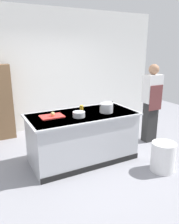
{
  "coord_description": "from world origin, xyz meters",
  "views": [
    {
      "loc": [
        -1.67,
        -3.46,
        2.05
      ],
      "look_at": [
        0.25,
        0.2,
        0.85
      ],
      "focal_mm": 35.68,
      "sensor_mm": 36.0,
      "label": 1
    }
  ],
  "objects_px": {
    "onion": "(53,114)",
    "sauce_pan": "(108,104)",
    "mixing_bowl": "(79,114)",
    "juice_cup": "(81,108)",
    "trash_bin": "(163,157)",
    "person_chef": "(151,102)",
    "stock_pot": "(106,108)"
  },
  "relations": [
    {
      "from": "juice_cup",
      "to": "person_chef",
      "type": "bearing_deg",
      "value": -4.0
    },
    {
      "from": "onion",
      "to": "juice_cup",
      "type": "xyz_separation_m",
      "value": [
        0.62,
        0.15,
        -0.01
      ]
    },
    {
      "from": "person_chef",
      "to": "mixing_bowl",
      "type": "bearing_deg",
      "value": 102.14
    },
    {
      "from": "mixing_bowl",
      "to": "trash_bin",
      "type": "relative_size",
      "value": 0.42
    },
    {
      "from": "mixing_bowl",
      "to": "trash_bin",
      "type": "bearing_deg",
      "value": -36.12
    },
    {
      "from": "onion",
      "to": "sauce_pan",
      "type": "bearing_deg",
      "value": 7.84
    },
    {
      "from": "stock_pot",
      "to": "juice_cup",
      "type": "distance_m",
      "value": 0.48
    },
    {
      "from": "trash_bin",
      "to": "person_chef",
      "type": "distance_m",
      "value": 1.45
    },
    {
      "from": "sauce_pan",
      "to": "trash_bin",
      "type": "distance_m",
      "value": 1.46
    },
    {
      "from": "stock_pot",
      "to": "sauce_pan",
      "type": "relative_size",
      "value": 1.35
    },
    {
      "from": "onion",
      "to": "mixing_bowl",
      "type": "height_order",
      "value": "same"
    },
    {
      "from": "sauce_pan",
      "to": "juice_cup",
      "type": "relative_size",
      "value": 2.32
    },
    {
      "from": "onion",
      "to": "sauce_pan",
      "type": "distance_m",
      "value": 1.23
    },
    {
      "from": "stock_pot",
      "to": "onion",
      "type": "bearing_deg",
      "value": 169.91
    },
    {
      "from": "onion",
      "to": "stock_pot",
      "type": "distance_m",
      "value": 0.99
    },
    {
      "from": "sauce_pan",
      "to": "mixing_bowl",
      "type": "height_order",
      "value": "sauce_pan"
    },
    {
      "from": "onion",
      "to": "juice_cup",
      "type": "bearing_deg",
      "value": 13.51
    },
    {
      "from": "stock_pot",
      "to": "juice_cup",
      "type": "height_order",
      "value": "stock_pot"
    },
    {
      "from": "stock_pot",
      "to": "juice_cup",
      "type": "relative_size",
      "value": 3.14
    },
    {
      "from": "mixing_bowl",
      "to": "person_chef",
      "type": "xyz_separation_m",
      "value": [
        1.86,
        0.24,
        -0.03
      ]
    },
    {
      "from": "person_chef",
      "to": "trash_bin",
      "type": "bearing_deg",
      "value": 153.0
    },
    {
      "from": "juice_cup",
      "to": "onion",
      "type": "bearing_deg",
      "value": -166.49
    },
    {
      "from": "onion",
      "to": "trash_bin",
      "type": "height_order",
      "value": "onion"
    },
    {
      "from": "stock_pot",
      "to": "trash_bin",
      "type": "distance_m",
      "value": 1.3
    },
    {
      "from": "mixing_bowl",
      "to": "juice_cup",
      "type": "height_order",
      "value": "juice_cup"
    },
    {
      "from": "juice_cup",
      "to": "trash_bin",
      "type": "bearing_deg",
      "value": -51.62
    },
    {
      "from": "onion",
      "to": "mixing_bowl",
      "type": "distance_m",
      "value": 0.45
    },
    {
      "from": "stock_pot",
      "to": "sauce_pan",
      "type": "height_order",
      "value": "stock_pot"
    },
    {
      "from": "juice_cup",
      "to": "mixing_bowl",
      "type": "bearing_deg",
      "value": -122.04
    },
    {
      "from": "trash_bin",
      "to": "juice_cup",
      "type": "bearing_deg",
      "value": 128.38
    },
    {
      "from": "juice_cup",
      "to": "sauce_pan",
      "type": "bearing_deg",
      "value": 1.83
    },
    {
      "from": "mixing_bowl",
      "to": "juice_cup",
      "type": "relative_size",
      "value": 2.14
    }
  ]
}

